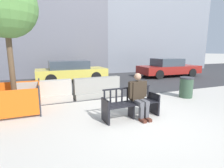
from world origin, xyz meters
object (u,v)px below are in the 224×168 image
Objects in this scene: street_tree at (5,7)px; car_taxi_near at (71,71)px; trash_bin at (186,87)px; street_bench at (131,105)px; jersey_barrier_centre at (97,89)px; car_sedan_far at (168,68)px; jersey_barrier_left at (45,94)px; seated_person at (139,95)px; construction_fence at (15,98)px.

street_tree is 6.27m from car_taxi_near.
trash_bin is at bearing -56.19° from car_taxi_near.
jersey_barrier_centre is (-0.20, 2.64, -0.06)m from street_bench.
street_bench is 9.14m from car_sedan_far.
street_tree is (-0.91, -0.80, 2.86)m from jersey_barrier_left.
car_taxi_near is (-0.41, 4.29, 0.34)m from jersey_barrier_centre.
street_bench is 2.65m from jersey_barrier_centre.
seated_person reaches higher than jersey_barrier_centre.
street_tree reaches higher than jersey_barrier_left.
street_bench is at bearing -160.64° from trash_bin.
seated_person is 0.30× the size of car_taxi_near.
street_bench is at bearing -29.42° from construction_fence.
street_bench is 3.69m from construction_fence.
street_tree reaches higher than jersey_barrier_centre.
jersey_barrier_centre is 3.13m from construction_fence.
trash_bin is (-3.34, -5.17, -0.23)m from car_sedan_far.
street_tree is at bearing 150.58° from street_bench.
car_taxi_near reaches higher than jersey_barrier_left.
seated_person is 3.27m from trash_bin.
street_bench is at bearing 168.13° from seated_person.
jersey_barrier_left is at bearing 133.61° from seated_person.
car_sedan_far is (9.81, 4.51, 0.19)m from construction_fence.
street_bench is 1.13× the size of construction_fence.
street_bench reaches higher than jersey_barrier_left.
jersey_barrier_centre is 2.10m from jersey_barrier_left.
street_tree is at bearing -116.95° from car_taxi_near.
construction_fence is at bearing -138.80° from jersey_barrier_left.
car_taxi_near is 7.23m from car_sedan_far.
construction_fence is (0.00, -0.00, -2.73)m from street_tree.
construction_fence is 1.75× the size of trash_bin.
street_tree is 2.73× the size of construction_fence.
seated_person reaches higher than trash_bin.
seated_person is 7.03m from car_taxi_near.
jersey_barrier_left is at bearing -157.38° from car_sedan_far.
car_taxi_near is (-0.84, 6.98, -0.01)m from seated_person.
trash_bin is (6.47, -0.67, -2.77)m from street_tree.
jersey_barrier_centre is 4.24m from street_tree.
car_sedan_far is (7.21, -0.61, -0.01)m from car_taxi_near.
trash_bin reaches higher than jersey_barrier_centre.
seated_person is 0.65× the size of jersey_barrier_centre.
construction_fence is at bearing -116.95° from car_taxi_near.
construction_fence is at bearing 151.61° from seated_person.
car_sedan_far is (6.80, 3.68, 0.33)m from jersey_barrier_centre.
jersey_barrier_centre is 1.34× the size of construction_fence.
street_bench is 3.45m from trash_bin.
seated_person is at bearing -158.51° from trash_bin.
car_sedan_far is at bearing 57.19° from trash_bin.
car_sedan_far is (6.37, 6.37, -0.02)m from seated_person.
street_bench is at bearing -136.22° from car_sedan_far.
street_bench is at bearing -85.59° from jersey_barrier_centre.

